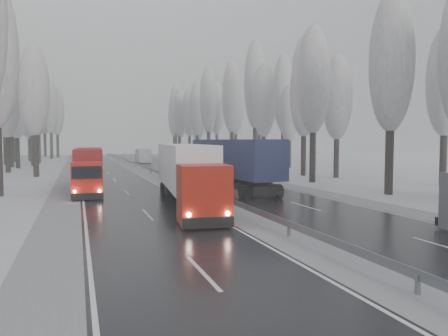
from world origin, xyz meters
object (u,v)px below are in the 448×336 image
truck_cream_box (214,158)px  truck_blue_box (228,161)px  truck_red_red (89,166)px  truck_red_white (186,171)px  box_truck_distant (143,156)px

truck_cream_box → truck_blue_box: bearing=-97.9°
truck_blue_box → truck_red_red: 12.53m
truck_red_white → truck_red_red: bearing=120.9°
truck_blue_box → truck_red_white: truck_blue_box is taller
truck_cream_box → box_truck_distant: 35.51m
truck_red_red → truck_cream_box: bearing=37.8°
truck_cream_box → truck_red_white: (-9.13, -23.39, 0.16)m
truck_blue_box → truck_cream_box: truck_blue_box is taller
truck_cream_box → box_truck_distant: (-3.71, 35.31, -0.84)m
box_truck_distant → truck_red_red: truck_red_red is taller
box_truck_distant → truck_red_white: 58.96m
truck_blue_box → truck_cream_box: 15.14m
truck_blue_box → truck_red_white: bearing=-127.9°
truck_cream_box → truck_red_white: truck_red_white is taller
truck_blue_box → truck_red_white: 10.45m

